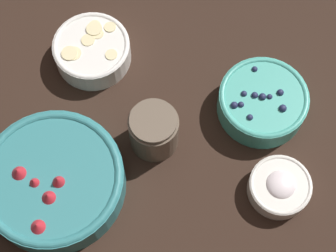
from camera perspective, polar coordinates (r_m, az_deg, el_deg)
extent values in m
plane|color=black|center=(1.13, -1.85, -0.38)|extent=(4.00, 4.00, 0.00)
cylinder|color=teal|center=(1.08, -11.47, -5.54)|extent=(0.27, 0.27, 0.06)
torus|color=teal|center=(1.06, -11.73, -5.11)|extent=(0.27, 0.27, 0.02)
cylinder|color=red|center=(1.07, -11.64, -5.26)|extent=(0.21, 0.21, 0.02)
cone|color=red|center=(1.04, -11.13, -5.46)|extent=(0.03, 0.03, 0.03)
cone|color=red|center=(1.04, -12.08, -7.04)|extent=(0.04, 0.04, 0.02)
cone|color=red|center=(1.05, -13.47, -5.55)|extent=(0.03, 0.03, 0.02)
cone|color=red|center=(1.06, -14.98, -4.55)|extent=(0.04, 0.04, 0.02)
cone|color=red|center=(1.03, -13.12, -9.89)|extent=(0.05, 0.05, 0.02)
cylinder|color=#47AD9E|center=(1.14, 9.54, 2.35)|extent=(0.18, 0.18, 0.06)
torus|color=#47AD9E|center=(1.12, 9.74, 2.91)|extent=(0.18, 0.18, 0.01)
cylinder|color=#23284C|center=(1.12, 9.67, 2.72)|extent=(0.14, 0.14, 0.02)
sphere|color=#23284C|center=(1.10, 6.74, 2.11)|extent=(0.01, 0.01, 0.01)
sphere|color=#23284C|center=(1.11, 8.80, 3.10)|extent=(0.01, 0.01, 0.01)
sphere|color=#23284C|center=(1.12, 11.34, 3.35)|extent=(0.01, 0.01, 0.01)
sphere|color=#23284C|center=(1.11, 9.58, 2.95)|extent=(0.01, 0.01, 0.01)
sphere|color=#23284C|center=(1.11, 11.58, 1.77)|extent=(0.02, 0.02, 0.02)
sphere|color=#23284C|center=(1.14, 8.79, 5.72)|extent=(0.01, 0.01, 0.01)
sphere|color=#23284C|center=(1.09, 8.31, 0.87)|extent=(0.01, 0.01, 0.01)
sphere|color=#23284C|center=(1.11, 7.72, 3.26)|extent=(0.01, 0.01, 0.01)
sphere|color=#23284C|center=(1.12, 10.28, 2.94)|extent=(0.01, 0.01, 0.01)
sphere|color=#23284C|center=(1.10, 7.42, 2.16)|extent=(0.01, 0.01, 0.01)
cylinder|color=white|center=(1.19, -7.69, 7.51)|extent=(0.16, 0.16, 0.05)
torus|color=white|center=(1.17, -7.83, 8.10)|extent=(0.16, 0.16, 0.01)
cylinder|color=beige|center=(1.18, -7.78, 7.90)|extent=(0.13, 0.13, 0.02)
cylinder|color=beige|center=(1.18, -7.14, 9.25)|extent=(0.03, 0.03, 0.00)
cylinder|color=beige|center=(1.18, -8.12, 8.61)|extent=(0.03, 0.03, 0.00)
cylinder|color=beige|center=(1.17, -9.57, 7.25)|extent=(0.03, 0.03, 0.00)
cylinder|color=beige|center=(1.19, -7.50, 9.74)|extent=(0.03, 0.03, 0.01)
cylinder|color=beige|center=(1.19, -5.90, 9.93)|extent=(0.02, 0.02, 0.01)
cylinder|color=beige|center=(1.19, -7.45, 10.04)|extent=(0.03, 0.03, 0.01)
cylinder|color=beige|center=(1.17, -9.97, 7.26)|extent=(0.03, 0.03, 0.01)
cylinder|color=beige|center=(1.15, -5.77, 7.20)|extent=(0.03, 0.03, 0.00)
cylinder|color=silver|center=(1.09, 11.22, -6.15)|extent=(0.12, 0.12, 0.04)
torus|color=silver|center=(1.07, 11.39, -5.88)|extent=(0.12, 0.12, 0.01)
cylinder|color=white|center=(1.08, 11.33, -5.97)|extent=(0.09, 0.09, 0.01)
ellipsoid|color=white|center=(1.07, 11.39, -5.88)|extent=(0.06, 0.06, 0.03)
cylinder|color=brown|center=(1.08, -1.45, -0.54)|extent=(0.10, 0.10, 0.09)
cylinder|color=#3D2316|center=(1.09, -1.44, -0.68)|extent=(0.08, 0.08, 0.07)
cylinder|color=brown|center=(1.04, -1.52, 0.51)|extent=(0.09, 0.09, 0.01)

